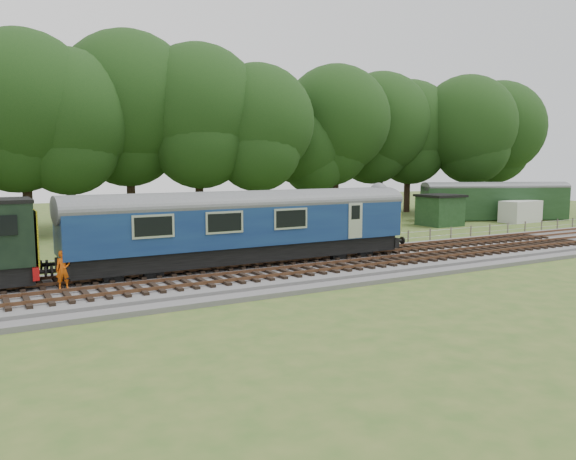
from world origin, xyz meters
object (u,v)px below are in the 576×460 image
dmu_railcar (246,221)px  worker (63,270)px  parked_coach (495,199)px  caravan (520,211)px

dmu_railcar → worker: bearing=-172.0°
parked_coach → caravan: size_ratio=3.42×
dmu_railcar → worker: 9.20m
worker → dmu_railcar: bearing=8.6°
worker → caravan: caravan is taller
worker → parked_coach: (41.28, 13.06, 0.89)m
dmu_railcar → parked_coach: 34.37m
caravan → parked_coach: bearing=97.7°
parked_coach → worker: bearing=-139.7°
parked_coach → caravan: 2.80m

